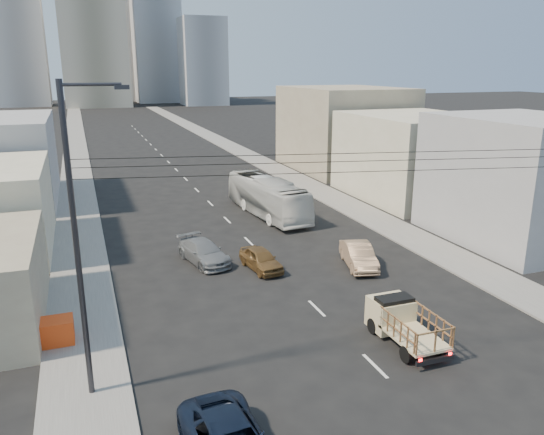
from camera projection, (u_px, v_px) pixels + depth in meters
ground at (401, 392)px, 20.94m from camera, size 420.00×420.00×0.00m
sidewalk_left at (76, 151)px, 80.34m from camera, size 3.50×180.00×0.12m
sidewalk_right at (225, 144)px, 88.06m from camera, size 3.50×180.00×0.12m
lane_dashes at (172, 166)px, 68.85m from camera, size 0.15×104.00×0.01m
flatbed_pickup at (404, 320)px, 24.46m from camera, size 1.95×4.41×1.90m
city_bus at (268, 197)px, 45.54m from camera, size 3.83×11.84×3.24m
sedan_brown at (261, 259)px, 33.45m from camera, size 2.09×4.15×1.36m
sedan_tan at (359, 255)px, 33.91m from camera, size 2.69×4.81×1.50m
sedan_grey at (204, 252)px, 34.62m from camera, size 3.06×5.28×1.44m
streetlamp_left at (79, 238)px, 19.05m from camera, size 2.36×0.25×12.00m
overhead_wires at (395, 161)px, 19.84m from camera, size 23.01×5.02×0.72m
crate_stack at (53, 332)px, 24.27m from camera, size 1.80×1.20×1.14m
bldg_right_near at (521, 179)px, 38.60m from camera, size 10.00×12.00×9.00m
bldg_right_mid at (414, 156)px, 51.56m from camera, size 11.00×14.00×8.00m
bldg_right_far at (343, 128)px, 65.92m from camera, size 12.00×16.00×10.00m
high_rise_tower at (90, 8)px, 165.09m from camera, size 20.00×20.00×60.00m
midrise_ne at (157, 45)px, 188.62m from camera, size 16.00×16.00×40.00m
midrise_nw at (21, 52)px, 170.46m from camera, size 15.00×15.00×34.00m
midrise_back at (118, 40)px, 197.69m from camera, size 18.00×18.00×44.00m
midrise_east at (203, 62)px, 176.12m from camera, size 14.00×14.00×28.00m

